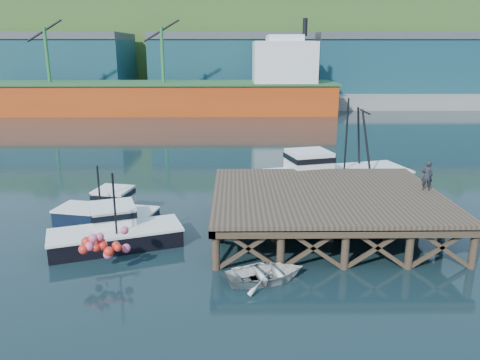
{
  "coord_description": "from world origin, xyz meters",
  "views": [
    {
      "loc": [
        0.63,
        -23.64,
        9.45
      ],
      "look_at": [
        0.94,
        2.0,
        2.24
      ],
      "focal_mm": 35.0,
      "sensor_mm": 36.0,
      "label": 1
    }
  ],
  "objects_px": {
    "dockworker": "(427,176)",
    "boat_navy": "(108,211)",
    "trawler": "(334,175)",
    "boat_black": "(115,231)",
    "dinghy": "(266,273)"
  },
  "relations": [
    {
      "from": "boat_navy",
      "to": "trawler",
      "type": "height_order",
      "value": "trawler"
    },
    {
      "from": "trawler",
      "to": "boat_black",
      "type": "bearing_deg",
      "value": -161.1
    },
    {
      "from": "boat_black",
      "to": "dockworker",
      "type": "xyz_separation_m",
      "value": [
        16.22,
        2.21,
        2.21
      ]
    },
    {
      "from": "boat_navy",
      "to": "dockworker",
      "type": "distance_m",
      "value": 17.51
    },
    {
      "from": "dinghy",
      "to": "dockworker",
      "type": "relative_size",
      "value": 2.11
    },
    {
      "from": "boat_black",
      "to": "dockworker",
      "type": "relative_size",
      "value": 4.2
    },
    {
      "from": "boat_navy",
      "to": "boat_black",
      "type": "relative_size",
      "value": 0.87
    },
    {
      "from": "boat_black",
      "to": "dinghy",
      "type": "bearing_deg",
      "value": -47.37
    },
    {
      "from": "dinghy",
      "to": "dockworker",
      "type": "xyz_separation_m",
      "value": [
        8.97,
        6.09,
        2.58
      ]
    },
    {
      "from": "trawler",
      "to": "dockworker",
      "type": "xyz_separation_m",
      "value": [
        3.58,
        -6.21,
        1.61
      ]
    },
    {
      "from": "dockworker",
      "to": "boat_navy",
      "type": "bearing_deg",
      "value": 9.97
    },
    {
      "from": "boat_navy",
      "to": "trawler",
      "type": "distance_m",
      "value": 14.79
    },
    {
      "from": "boat_navy",
      "to": "dinghy",
      "type": "distance_m",
      "value": 10.89
    },
    {
      "from": "trawler",
      "to": "boat_navy",
      "type": "bearing_deg",
      "value": -173.52
    },
    {
      "from": "trawler",
      "to": "dockworker",
      "type": "relative_size",
      "value": 6.27
    }
  ]
}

